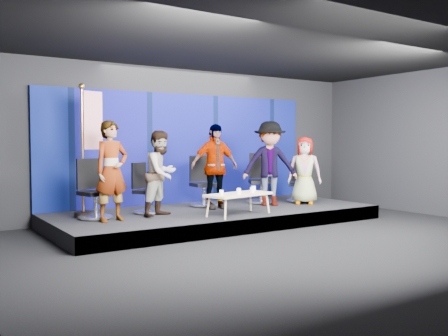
{
  "coord_description": "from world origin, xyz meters",
  "views": [
    {
      "loc": [
        -5.73,
        -6.6,
        1.76
      ],
      "look_at": [
        0.15,
        2.4,
        1.2
      ],
      "focal_mm": 40.0,
      "sensor_mm": 36.0,
      "label": 1
    }
  ],
  "objects_px": {
    "panelist_c": "(214,166)",
    "mug_c": "(239,190)",
    "panelist_d": "(270,164)",
    "panelist_e": "(305,170)",
    "chair_a": "(94,199)",
    "panelist_b": "(161,173)",
    "mug_a": "(221,192)",
    "chair_c": "(203,190)",
    "mug_e": "(253,189)",
    "flag_stand": "(89,147)",
    "chair_b": "(146,197)",
    "chair_e": "(298,188)",
    "mug_b": "(239,192)",
    "mug_d": "(252,190)",
    "coffee_table": "(239,195)",
    "chair_d": "(261,187)",
    "panelist_a": "(112,171)"
  },
  "relations": [
    {
      "from": "panelist_c",
      "to": "mug_c",
      "type": "distance_m",
      "value": 1.09
    },
    {
      "from": "panelist_d",
      "to": "panelist_e",
      "type": "distance_m",
      "value": 0.91
    },
    {
      "from": "chair_a",
      "to": "panelist_c",
      "type": "height_order",
      "value": "panelist_c"
    },
    {
      "from": "panelist_b",
      "to": "mug_c",
      "type": "distance_m",
      "value": 1.59
    },
    {
      "from": "panelist_b",
      "to": "mug_a",
      "type": "relative_size",
      "value": 18.05
    },
    {
      "from": "panelist_c",
      "to": "chair_c",
      "type": "bearing_deg",
      "value": 96.4
    },
    {
      "from": "mug_e",
      "to": "flag_stand",
      "type": "xyz_separation_m",
      "value": [
        -3.06,
        1.25,
        0.88
      ]
    },
    {
      "from": "chair_b",
      "to": "mug_a",
      "type": "xyz_separation_m",
      "value": [
        1.0,
        -1.29,
        0.14
      ]
    },
    {
      "from": "chair_a",
      "to": "panelist_b",
      "type": "height_order",
      "value": "panelist_b"
    },
    {
      "from": "chair_e",
      "to": "mug_b",
      "type": "bearing_deg",
      "value": -113.12
    },
    {
      "from": "mug_a",
      "to": "chair_c",
      "type": "bearing_deg",
      "value": 71.08
    },
    {
      "from": "mug_d",
      "to": "chair_c",
      "type": "bearing_deg",
      "value": 96.55
    },
    {
      "from": "panelist_e",
      "to": "coffee_table",
      "type": "distance_m",
      "value": 2.44
    },
    {
      "from": "chair_d",
      "to": "mug_d",
      "type": "xyz_separation_m",
      "value": [
        -1.26,
        -1.36,
        0.1
      ]
    },
    {
      "from": "panelist_e",
      "to": "mug_a",
      "type": "relative_size",
      "value": 16.94
    },
    {
      "from": "mug_c",
      "to": "mug_b",
      "type": "bearing_deg",
      "value": -125.06
    },
    {
      "from": "panelist_a",
      "to": "mug_e",
      "type": "xyz_separation_m",
      "value": [
        2.9,
        -0.46,
        -0.43
      ]
    },
    {
      "from": "panelist_e",
      "to": "mug_a",
      "type": "distance_m",
      "value": 2.87
    },
    {
      "from": "chair_a",
      "to": "panelist_e",
      "type": "bearing_deg",
      "value": -18.29
    },
    {
      "from": "panelist_b",
      "to": "chair_e",
      "type": "relative_size",
      "value": 1.73
    },
    {
      "from": "panelist_b",
      "to": "panelist_d",
      "type": "distance_m",
      "value": 2.79
    },
    {
      "from": "mug_c",
      "to": "mug_e",
      "type": "height_order",
      "value": "mug_e"
    },
    {
      "from": "panelist_e",
      "to": "panelist_d",
      "type": "bearing_deg",
      "value": -151.87
    },
    {
      "from": "panelist_b",
      "to": "mug_b",
      "type": "xyz_separation_m",
      "value": [
        1.23,
        -0.9,
        -0.35
      ]
    },
    {
      "from": "coffee_table",
      "to": "panelist_d",
      "type": "bearing_deg",
      "value": 30.01
    },
    {
      "from": "panelist_c",
      "to": "mug_c",
      "type": "relative_size",
      "value": 20.04
    },
    {
      "from": "panelist_b",
      "to": "panelist_e",
      "type": "bearing_deg",
      "value": -28.65
    },
    {
      "from": "panelist_a",
      "to": "mug_c",
      "type": "relative_size",
      "value": 20.06
    },
    {
      "from": "chair_d",
      "to": "mug_e",
      "type": "bearing_deg",
      "value": -104.11
    },
    {
      "from": "panelist_e",
      "to": "mug_c",
      "type": "distance_m",
      "value": 2.33
    },
    {
      "from": "panelist_b",
      "to": "flag_stand",
      "type": "height_order",
      "value": "flag_stand"
    },
    {
      "from": "chair_a",
      "to": "coffee_table",
      "type": "distance_m",
      "value": 2.81
    },
    {
      "from": "panelist_b",
      "to": "chair_d",
      "type": "xyz_separation_m",
      "value": [
        2.9,
        0.59,
        -0.45
      ]
    },
    {
      "from": "panelist_c",
      "to": "chair_d",
      "type": "distance_m",
      "value": 1.57
    },
    {
      "from": "chair_c",
      "to": "mug_e",
      "type": "relative_size",
      "value": 10.54
    },
    {
      "from": "chair_c",
      "to": "coffee_table",
      "type": "relative_size",
      "value": 0.75
    },
    {
      "from": "panelist_a",
      "to": "chair_c",
      "type": "xyz_separation_m",
      "value": [
        2.52,
        0.96,
        -0.55
      ]
    },
    {
      "from": "chair_a",
      "to": "panelist_d",
      "type": "bearing_deg",
      "value": -16.57
    },
    {
      "from": "mug_b",
      "to": "panelist_c",
      "type": "bearing_deg",
      "value": 79.89
    },
    {
      "from": "panelist_a",
      "to": "panelist_d",
      "type": "distance_m",
      "value": 3.85
    },
    {
      "from": "panelist_b",
      "to": "mug_a",
      "type": "bearing_deg",
      "value": -68.9
    },
    {
      "from": "mug_c",
      "to": "mug_d",
      "type": "height_order",
      "value": "mug_d"
    },
    {
      "from": "chair_b",
      "to": "chair_d",
      "type": "bearing_deg",
      "value": -24.95
    },
    {
      "from": "mug_b",
      "to": "mug_c",
      "type": "height_order",
      "value": "mug_b"
    },
    {
      "from": "panelist_b",
      "to": "chair_d",
      "type": "relative_size",
      "value": 1.41
    },
    {
      "from": "panelist_a",
      "to": "panelist_d",
      "type": "relative_size",
      "value": 0.96
    },
    {
      "from": "mug_c",
      "to": "mug_e",
      "type": "distance_m",
      "value": 0.44
    },
    {
      "from": "chair_c",
      "to": "mug_c",
      "type": "bearing_deg",
      "value": -84.79
    },
    {
      "from": "panelist_b",
      "to": "chair_d",
      "type": "bearing_deg",
      "value": -15.35
    },
    {
      "from": "panelist_e",
      "to": "panelist_b",
      "type": "bearing_deg",
      "value": -140.18
    }
  ]
}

